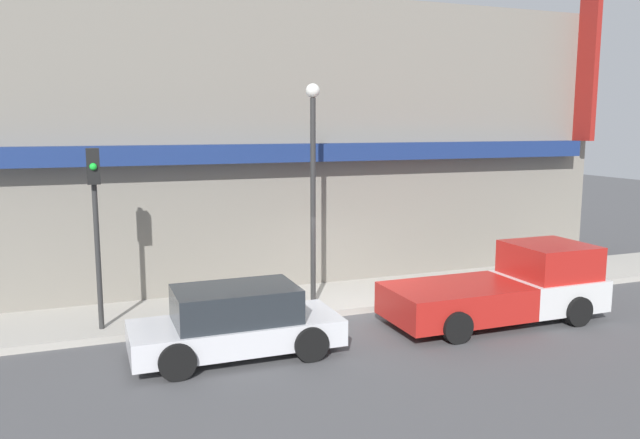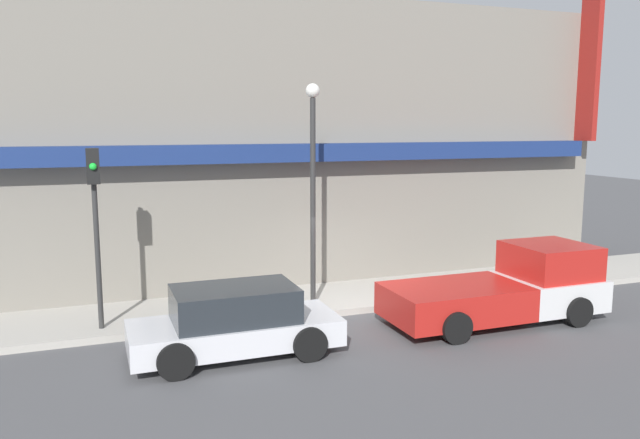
% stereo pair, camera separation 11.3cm
% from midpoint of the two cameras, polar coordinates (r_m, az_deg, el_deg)
% --- Properties ---
extents(ground_plane, '(80.00, 80.00, 0.00)m').
position_cam_midpoint_polar(ground_plane, '(16.34, 3.46, -8.69)').
color(ground_plane, '#4C4C4F').
extents(sidewalk, '(36.00, 2.78, 0.17)m').
position_cam_midpoint_polar(sidewalk, '(17.54, 1.61, -7.17)').
color(sidewalk, '#ADA89E').
rests_on(sidewalk, ground).
extents(building, '(19.80, 3.80, 10.21)m').
position_cam_midpoint_polar(building, '(19.58, -1.46, 6.89)').
color(building, gray).
rests_on(building, ground).
extents(pickup_truck, '(5.55, 2.29, 1.86)m').
position_cam_midpoint_polar(pickup_truck, '(16.38, 16.94, -6.04)').
color(pickup_truck, silver).
rests_on(pickup_truck, ground).
extents(parked_car, '(4.41, 1.99, 1.49)m').
position_cam_midpoint_polar(parked_car, '(13.49, -7.54, -9.28)').
color(parked_car, silver).
rests_on(parked_car, ground).
extents(fire_hydrant, '(0.20, 0.20, 0.66)m').
position_cam_midpoint_polar(fire_hydrant, '(15.55, -11.18, -7.83)').
color(fire_hydrant, yellow).
rests_on(fire_hydrant, sidewalk).
extents(street_lamp, '(0.36, 0.36, 5.73)m').
position_cam_midpoint_polar(street_lamp, '(16.01, -0.46, 4.59)').
color(street_lamp, '#2D2D2D').
rests_on(street_lamp, sidewalk).
extents(traffic_light, '(0.28, 0.42, 4.19)m').
position_cam_midpoint_polar(traffic_light, '(14.93, -19.67, 1.04)').
color(traffic_light, '#2D2D2D').
rests_on(traffic_light, sidewalk).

